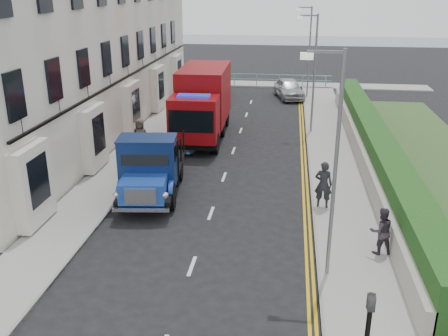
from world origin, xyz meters
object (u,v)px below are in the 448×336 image
at_px(red_lorry, 203,101).
at_px(parked_car_front, 157,181).
at_px(lamp_mid, 313,67).
at_px(lamp_far, 308,47).
at_px(pedestrian_east_near, 323,184).
at_px(bedford_lorry, 149,171).
at_px(lamp_near, 332,155).

xyz_separation_m(red_lorry, parked_car_front, (-0.49, -8.81, -1.53)).
xyz_separation_m(lamp_mid, lamp_far, (0.00, 10.00, 0.00)).
distance_m(parked_car_front, pedestrian_east_near, 7.04).
bearing_deg(bedford_lorry, lamp_far, 65.06).
height_order(red_lorry, parked_car_front, red_lorry).
height_order(lamp_far, red_lorry, lamp_far).
bearing_deg(lamp_far, lamp_near, -90.00).
height_order(lamp_near, red_lorry, lamp_near).
xyz_separation_m(lamp_mid, bedford_lorry, (-6.92, -10.99, -2.73)).
xyz_separation_m(lamp_near, parked_car_front, (-6.78, 5.61, -3.39)).
xyz_separation_m(lamp_far, bedford_lorry, (-6.92, -20.99, -2.73)).
bearing_deg(parked_car_front, lamp_far, 72.61).
bearing_deg(parked_car_front, red_lorry, 87.81).
xyz_separation_m(lamp_mid, pedestrian_east_near, (0.22, -11.02, -2.91)).
bearing_deg(pedestrian_east_near, lamp_near, 97.34).
bearing_deg(pedestrian_east_near, parked_car_front, 4.74).
distance_m(lamp_mid, red_lorry, 6.74).
bearing_deg(pedestrian_east_near, lamp_mid, -78.94).
height_order(lamp_near, bedford_lorry, lamp_near).
height_order(bedford_lorry, parked_car_front, bedford_lorry).
relative_size(bedford_lorry, red_lorry, 0.78).
bearing_deg(bedford_lorry, lamp_mid, 51.10).
bearing_deg(lamp_far, pedestrian_east_near, -89.39).
bearing_deg(lamp_mid, lamp_far, 90.00).
height_order(lamp_mid, pedestrian_east_near, lamp_mid).
distance_m(bedford_lorry, parked_car_front, 0.90).
height_order(lamp_mid, red_lorry, lamp_mid).
distance_m(lamp_mid, bedford_lorry, 13.27).
bearing_deg(lamp_far, red_lorry, -118.48).
distance_m(lamp_near, parked_car_front, 9.43).
bearing_deg(bedford_lorry, lamp_near, -42.60).
relative_size(lamp_near, pedestrian_east_near, 3.63).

